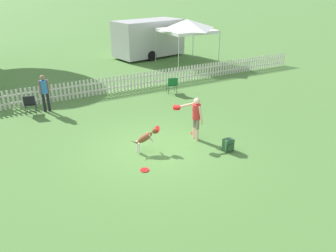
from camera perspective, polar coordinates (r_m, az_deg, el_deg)
name	(u,v)px	position (r m, az deg, el deg)	size (l,w,h in m)	color
ground_plane	(157,149)	(10.91, -1.89, -3.97)	(240.00, 240.00, 0.00)	#4C7A38
handler_person	(195,114)	(11.19, 4.66, 2.09)	(0.91, 0.68, 1.53)	beige
leaping_dog	(147,137)	(10.58, -3.75, -1.88)	(1.04, 0.28, 0.81)	brown
frisbee_near_handler	(145,170)	(9.74, -4.10, -7.65)	(0.26, 0.26, 0.02)	red
frisbee_near_dog	(194,133)	(12.00, 4.63, -1.28)	(0.26, 0.26, 0.02)	red
backpack_on_grass	(228,145)	(10.87, 10.45, -3.28)	(0.33, 0.27, 0.42)	#2D5633
picket_fence	(96,87)	(16.33, -12.47, 6.66)	(25.73, 0.04, 0.85)	silver
folding_chair_blue_left	(30,103)	(14.74, -22.91, 3.74)	(0.55, 0.57, 0.83)	#333338
folding_chair_center	(172,84)	(16.23, 0.73, 7.37)	(0.61, 0.62, 0.83)	#333338
canopy_tent_secondary	(187,26)	(22.33, 3.32, 17.03)	(3.13, 3.13, 2.90)	silver
spectator_standing	(44,90)	(14.66, -20.73, 5.91)	(0.42, 0.27, 1.60)	black
equipment_trailer	(149,38)	(24.61, -3.41, 15.08)	(5.86, 3.20, 2.62)	#B7B7B7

